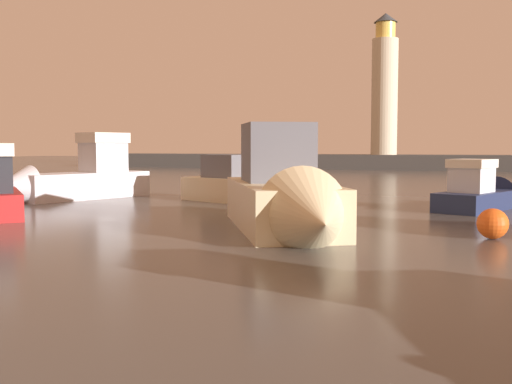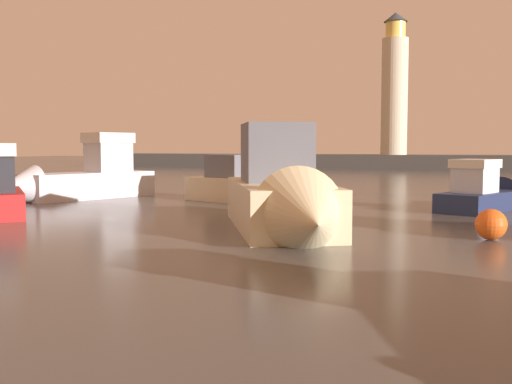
{
  "view_description": "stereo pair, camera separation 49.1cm",
  "coord_description": "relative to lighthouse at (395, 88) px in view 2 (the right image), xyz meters",
  "views": [
    {
      "loc": [
        5.42,
        -1.5,
        2.7
      ],
      "look_at": [
        -1.75,
        19.51,
        1.03
      ],
      "focal_mm": 42.41,
      "sensor_mm": 36.0,
      "label": 1
    },
    {
      "loc": [
        5.88,
        -1.33,
        2.7
      ],
      "look_at": [
        -1.75,
        19.51,
        1.03
      ],
      "focal_mm": 42.41,
      "sensor_mm": 36.0,
      "label": 2
    }
  ],
  "objects": [
    {
      "name": "mooring_buoy",
      "position": [
        9.79,
        -54.36,
        -9.13
      ],
      "size": [
        0.9,
        0.9,
        0.9
      ],
      "primitive_type": "sphere",
      "color": "#EA5919",
      "rests_on": "ground_plane"
    },
    {
      "name": "motorboat_3",
      "position": [
        9.93,
        -45.0,
        -8.95
      ],
      "size": [
        4.24,
        6.53,
        2.65
      ],
      "color": "#1E284C",
      "rests_on": "ground_plane"
    },
    {
      "name": "motorboat_6",
      "position": [
        -10.0,
        -46.99,
        -8.55
      ],
      "size": [
        4.99,
        8.74,
        3.75
      ],
      "color": "silver",
      "rests_on": "ground_plane"
    },
    {
      "name": "ground_plane",
      "position": [
        3.49,
        -35.83,
        -9.58
      ],
      "size": [
        220.0,
        220.0,
        0.0
      ],
      "primitive_type": "plane",
      "color": "#4C4742"
    },
    {
      "name": "lighthouse",
      "position": [
        0.0,
        0.0,
        0.0
      ],
      "size": [
        3.07,
        3.07,
        16.58
      ],
      "color": "beige",
      "rests_on": "breakwater"
    },
    {
      "name": "motorboat_0",
      "position": [
        3.81,
        -55.15,
        -8.5
      ],
      "size": [
        6.76,
        9.64,
        3.99
      ],
      "color": "beige",
      "rests_on": "ground_plane"
    },
    {
      "name": "breakwater",
      "position": [
        3.49,
        0.0,
        -8.72
      ],
      "size": [
        86.46,
        5.82,
        1.73
      ],
      "primitive_type": "cube",
      "color": "#423F3D",
      "rests_on": "ground_plane"
    },
    {
      "name": "motorboat_2",
      "position": [
        -0.27,
        -46.08,
        -8.83
      ],
      "size": [
        8.04,
        5.23,
        2.78
      ],
      "color": "beige",
      "rests_on": "ground_plane"
    }
  ]
}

